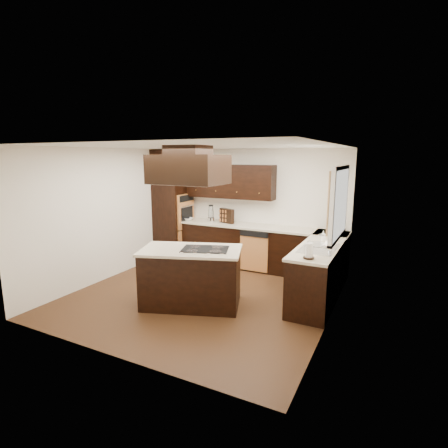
{
  "coord_description": "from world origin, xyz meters",
  "views": [
    {
      "loc": [
        2.86,
        -4.89,
        2.35
      ],
      "look_at": [
        0.1,
        0.6,
        1.15
      ],
      "focal_mm": 28.0,
      "sensor_mm": 36.0,
      "label": 1
    }
  ],
  "objects_px": {
    "island": "(191,278)",
    "spice_rack": "(227,216)",
    "oven_column": "(173,213)",
    "range_hood": "(188,169)"
  },
  "relations": [
    {
      "from": "oven_column",
      "to": "spice_rack",
      "type": "xyz_separation_m",
      "value": [
        1.34,
        0.09,
        0.02
      ]
    },
    {
      "from": "spice_rack",
      "to": "oven_column",
      "type": "bearing_deg",
      "value": -155.0
    },
    {
      "from": "oven_column",
      "to": "island",
      "type": "relative_size",
      "value": 1.41
    },
    {
      "from": "range_hood",
      "to": "spice_rack",
      "type": "distance_m",
      "value": 2.63
    },
    {
      "from": "island",
      "to": "spice_rack",
      "type": "bearing_deg",
      "value": 81.95
    },
    {
      "from": "oven_column",
      "to": "island",
      "type": "height_order",
      "value": "oven_column"
    },
    {
      "from": "oven_column",
      "to": "spice_rack",
      "type": "relative_size",
      "value": 5.64
    },
    {
      "from": "island",
      "to": "spice_rack",
      "type": "height_order",
      "value": "spice_rack"
    },
    {
      "from": "spice_rack",
      "to": "island",
      "type": "bearing_deg",
      "value": -56.92
    },
    {
      "from": "oven_column",
      "to": "spice_rack",
      "type": "height_order",
      "value": "oven_column"
    }
  ]
}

